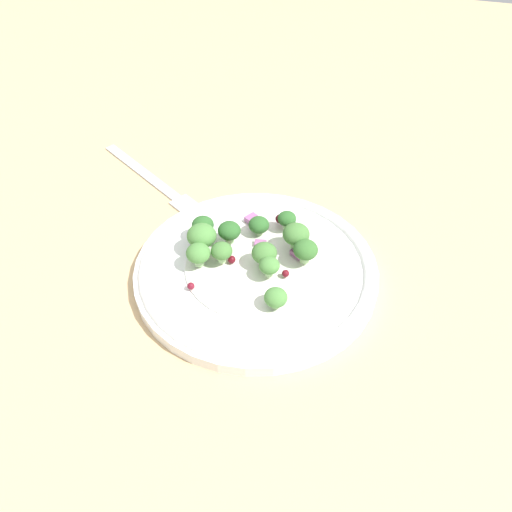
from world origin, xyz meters
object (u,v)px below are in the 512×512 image
Objects in this scene: broccoli_floret_0 at (276,298)px; broccoli_floret_2 at (266,265)px; plate at (256,269)px; broccoli_floret_1 at (222,251)px; fork at (155,181)px.

broccoli_floret_0 is 3.85cm from broccoli_floret_2.
broccoli_floret_2 is at bearing 45.95° from plate.
broccoli_floret_1 is 18.05cm from fork.
broccoli_floret_1 is 1.06× the size of broccoli_floret_2.
fork is (-16.55, -19.11, -2.32)cm from broccoli_floret_0.
plate is 11.12× the size of broccoli_floret_0.
plate is 11.26× the size of broccoli_floret_1.
fork is (-13.18, -17.31, -2.78)cm from broccoli_floret_2.
broccoli_floret_0 is 0.13× the size of fork.
plate reaches higher than fork.
broccoli_floret_2 is at bearing 52.71° from fork.
broccoli_floret_0 reaches higher than fork.
broccoli_floret_2 is 0.12× the size of fork.
broccoli_floret_0 is at bearing 33.97° from plate.
broccoli_floret_1 is 4.69cm from broccoli_floret_2.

